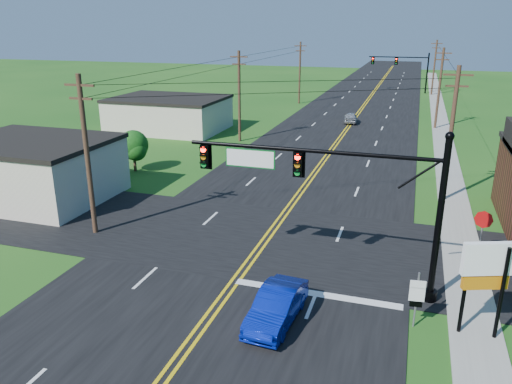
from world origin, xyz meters
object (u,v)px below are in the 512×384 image
(signal_mast_main, at_px, (332,187))
(blue_car, at_px, (277,307))
(route_sign, at_px, (417,296))
(signal_mast_far, at_px, (401,66))
(stop_sign, at_px, (483,224))

(signal_mast_main, height_order, blue_car, signal_mast_main)
(route_sign, bearing_deg, signal_mast_far, 86.28)
(stop_sign, bearing_deg, route_sign, -98.38)
(signal_mast_far, bearing_deg, route_sign, -87.12)
(signal_mast_main, distance_m, stop_sign, 9.12)
(blue_car, bearing_deg, signal_mast_far, 92.83)
(signal_mast_far, distance_m, blue_car, 75.73)
(blue_car, bearing_deg, stop_sign, 50.62)
(signal_mast_far, xyz_separation_m, route_sign, (3.74, -74.27, -3.15))
(blue_car, bearing_deg, signal_mast_main, 72.22)
(signal_mast_main, distance_m, blue_car, 5.62)
(signal_mast_main, height_order, route_sign, signal_mast_main)
(signal_mast_main, relative_size, route_sign, 4.73)
(signal_mast_far, bearing_deg, stop_sign, -84.19)
(signal_mast_main, relative_size, signal_mast_far, 1.03)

